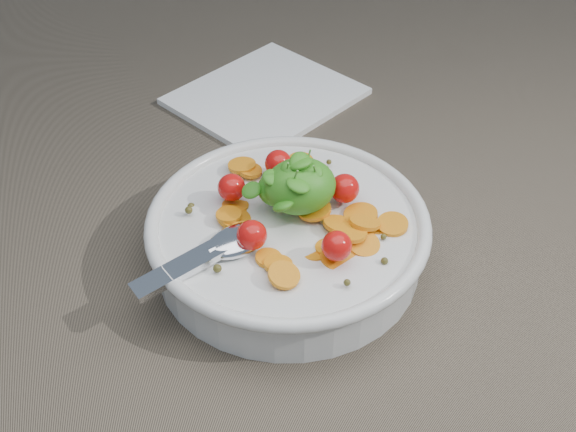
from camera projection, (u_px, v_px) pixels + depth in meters
name	position (u px, v px, depth m)	size (l,w,h in m)	color
ground	(298.00, 234.00, 0.65)	(6.00, 6.00, 0.00)	#716451
bowl	(288.00, 234.00, 0.60)	(0.25, 0.24, 0.10)	silver
napkin	(266.00, 96.00, 0.82)	(0.18, 0.16, 0.01)	white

